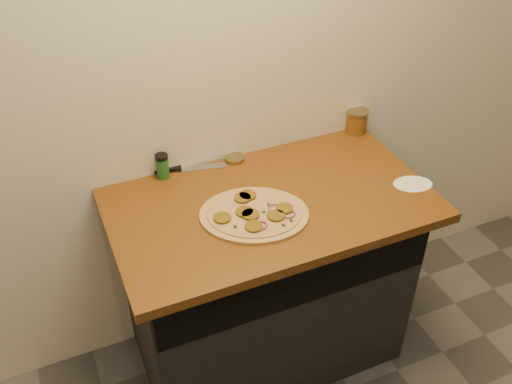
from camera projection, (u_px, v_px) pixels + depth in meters
name	position (u px, v px, depth m)	size (l,w,h in m)	color
cabinet	(266.00, 283.00, 2.43)	(1.10, 0.60, 0.86)	black
countertop	(270.00, 204.00, 2.13)	(1.20, 0.70, 0.04)	brown
pizza	(255.00, 214.00, 2.04)	(0.50, 0.50, 0.03)	tan
chefs_knife	(184.00, 169.00, 2.28)	(0.29, 0.09, 0.02)	#B7BAC1
mason_jar_lid	(235.00, 158.00, 2.33)	(0.08, 0.08, 0.02)	#928454
salsa_jar	(357.00, 121.00, 2.49)	(0.09, 0.09, 0.10)	#A31C10
spice_shaker	(162.00, 166.00, 2.21)	(0.05, 0.05, 0.10)	#1E5F28
flour_spill	(413.00, 184.00, 2.20)	(0.15, 0.15, 0.00)	white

